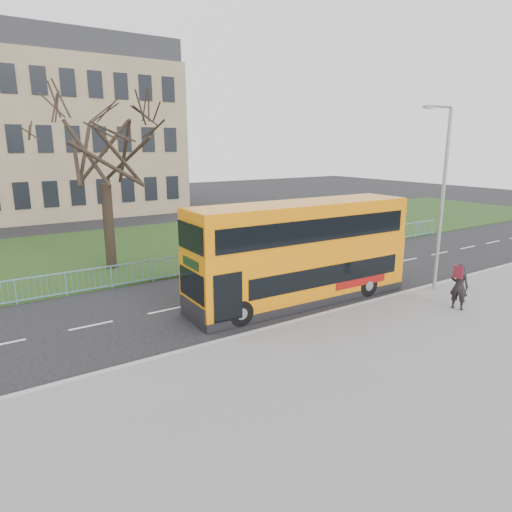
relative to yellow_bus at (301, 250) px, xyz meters
The scene contains 10 objects.
ground 3.20m from the yellow_bus, behind, with size 120.00×120.00×0.00m, color black.
pavement 7.79m from the yellow_bus, 107.41° to the right, with size 80.00×10.50×0.12m, color slate.
kerb 3.67m from the yellow_bus, 139.13° to the right, with size 80.00×0.20×0.14m, color #949496.
grass_verge 14.26m from the yellow_bus, 99.14° to the left, with size 80.00×15.40×0.08m, color #1F3714.
guard_railing 6.82m from the yellow_bus, 109.81° to the left, with size 40.00×0.12×1.10m, color #6EA4C5, non-canonical shape.
bare_tree 11.40m from the yellow_bus, 118.58° to the left, with size 7.50×7.50×10.72m, color black, non-canonical shape.
civic_building 35.68m from the yellow_bus, 101.81° to the left, with size 30.00×15.00×14.00m, color #7C6B4F.
yellow_bus is the anchor object (origin of this frame).
pedestrian 6.44m from the yellow_bus, 45.50° to the right, with size 0.69×0.45×1.88m, color black.
street_lamp 6.68m from the yellow_bus, 22.24° to the right, with size 1.70×0.27×8.00m.
Camera 1 is at (-9.64, -14.09, 6.54)m, focal length 32.00 mm.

